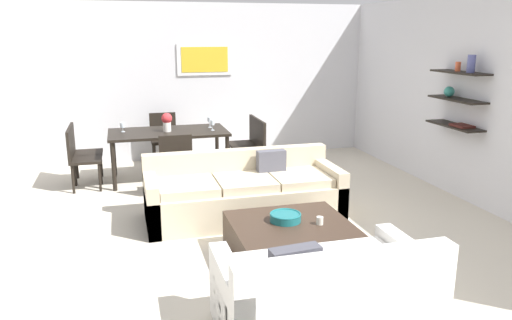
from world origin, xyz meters
TOP-DOWN VIEW (x-y plane):
  - ground_plane at (0.00, 0.00)m, footprint 18.00×18.00m
  - back_wall_unit at (0.30, 3.53)m, footprint 8.40×0.09m
  - right_wall_shelf_unit at (3.03, 0.59)m, footprint 0.34×8.20m
  - sofa_beige at (-0.03, 0.34)m, footprint 2.34×0.90m
  - loveseat_white at (-0.02, -2.14)m, footprint 1.59×0.90m
  - coffee_table at (0.14, -0.93)m, footprint 1.16×1.07m
  - decorative_bowl at (0.11, -0.85)m, footprint 0.31×0.31m
  - candle_jar at (0.40, -1.02)m, footprint 0.07×0.07m
  - dining_table at (-0.73, 2.26)m, footprint 1.77×0.94m
  - dining_chair_head at (-0.73, 3.13)m, footprint 0.44×0.44m
  - dining_chair_right_far at (0.56, 2.47)m, footprint 0.44×0.44m
  - dining_chair_foot at (-0.73, 1.38)m, footprint 0.44×0.44m
  - dining_chair_left_near at (-2.02, 2.05)m, footprint 0.44×0.44m
  - dining_chair_left_far at (-2.02, 2.47)m, footprint 0.44×0.44m
  - dining_chair_right_near at (0.56, 2.05)m, footprint 0.44×0.44m
  - wine_glass_left_far at (-1.39, 2.37)m, footprint 0.07×0.07m
  - wine_glass_right_far at (-0.07, 2.37)m, footprint 0.07×0.07m
  - wine_glass_right_near at (-0.07, 2.14)m, footprint 0.06×0.06m
  - centerpiece_vase at (-0.75, 2.23)m, footprint 0.16×0.16m

SIDE VIEW (x-z plane):
  - ground_plane at x=0.00m, z-range 0.00..0.00m
  - coffee_table at x=0.14m, z-range 0.00..0.38m
  - sofa_beige at x=-0.03m, z-range -0.10..0.68m
  - loveseat_white at x=-0.02m, z-range -0.10..0.68m
  - candle_jar at x=0.40m, z-range 0.38..0.46m
  - decorative_bowl at x=0.11m, z-range 0.38..0.47m
  - dining_chair_head at x=-0.73m, z-range 0.06..0.94m
  - dining_chair_right_far at x=0.56m, z-range 0.06..0.94m
  - dining_chair_foot at x=-0.73m, z-range 0.06..0.94m
  - dining_chair_left_near at x=-2.02m, z-range 0.06..0.94m
  - dining_chair_left_far at x=-2.02m, z-range 0.06..0.94m
  - dining_chair_right_near at x=0.56m, z-range 0.06..0.94m
  - dining_table at x=-0.73m, z-range 0.30..1.05m
  - wine_glass_left_far at x=-1.39m, z-range 0.78..0.92m
  - wine_glass_right_near at x=-0.07m, z-range 0.78..0.94m
  - wine_glass_right_far at x=-0.07m, z-range 0.79..0.95m
  - centerpiece_vase at x=-0.75m, z-range 0.77..1.05m
  - right_wall_shelf_unit at x=3.03m, z-range 0.00..2.70m
  - back_wall_unit at x=0.30m, z-range 0.00..2.70m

